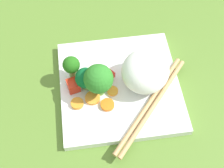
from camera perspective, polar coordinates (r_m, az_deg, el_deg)
ground_plane at (r=63.20cm, az=1.37°, el=-1.26°), size 110.00×110.00×2.00cm
square_plate at (r=61.65cm, az=1.40°, el=-0.41°), size 23.66×23.66×1.61cm
rice_mound at (r=58.24cm, az=6.17°, el=2.01°), size 12.63×12.54×7.40cm
broccoli_floret_0 at (r=59.59cm, az=-7.38°, el=3.25°), size 3.32×3.32×5.59cm
broccoli_floret_1 at (r=55.97cm, az=-2.46°, el=0.86°), size 5.42×5.42×7.68cm
broccoli_floret_2 at (r=57.83cm, az=-4.82°, el=0.68°), size 3.96×3.96×5.38cm
carrot_slice_0 at (r=59.12cm, az=-3.57°, el=-2.58°), size 3.83×3.83×0.64cm
carrot_slice_1 at (r=59.83cm, az=0.11°, el=-1.29°), size 2.40×2.40×0.52cm
carrot_slice_2 at (r=58.75cm, az=-6.38°, el=-3.55°), size 3.29×3.29×0.75cm
carrot_slice_3 at (r=58.28cm, az=-0.84°, el=-3.82°), size 3.57×3.57×0.71cm
pepper_chunk_0 at (r=60.65cm, az=-2.95°, el=1.38°), size 2.77×2.76×2.23cm
pepper_chunk_1 at (r=59.90cm, az=-7.08°, el=-0.26°), size 2.85×2.73×2.29cm
pepper_chunk_2 at (r=61.36cm, az=-1.11°, el=1.76°), size 3.69×3.64×1.36cm
chopstick_pair at (r=58.66cm, az=7.20°, el=-3.75°), size 19.60×16.69×0.88cm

